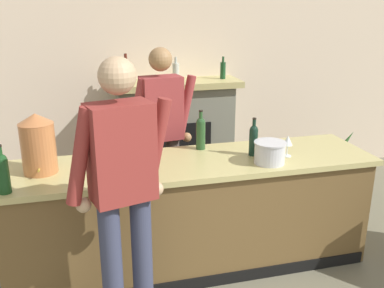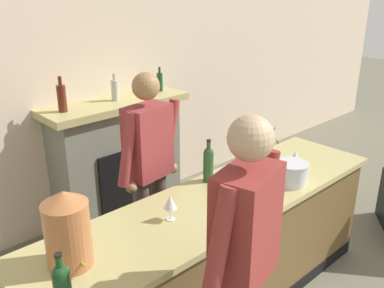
{
  "view_description": "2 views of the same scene",
  "coord_description": "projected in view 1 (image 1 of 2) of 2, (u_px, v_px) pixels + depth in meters",
  "views": [
    {
      "loc": [
        -0.58,
        -0.48,
        2.11
      ],
      "look_at": [
        0.32,
        3.05,
        0.91
      ],
      "focal_mm": 40.0,
      "sensor_mm": 36.0,
      "label": 1
    },
    {
      "loc": [
        -1.77,
        0.75,
        2.39
      ],
      "look_at": [
        0.43,
        3.11,
        1.14
      ],
      "focal_mm": 40.0,
      "sensor_mm": 36.0,
      "label": 2
    }
  ],
  "objects": [
    {
      "name": "wall_back_panel",
      "position": [
        134.0,
        71.0,
        4.93
      ],
      "size": [
        12.0,
        0.07,
        2.75
      ],
      "color": "beige",
      "rests_on": "ground_plane"
    },
    {
      "name": "wine_glass_front_right",
      "position": [
        288.0,
        141.0,
        3.42
      ],
      "size": [
        0.08,
        0.08,
        0.17
      ],
      "color": "silver",
      "rests_on": "bar_counter"
    },
    {
      "name": "bar_counter",
      "position": [
        192.0,
        214.0,
        3.51
      ],
      "size": [
        2.94,
        0.75,
        0.94
      ],
      "color": "brown",
      "rests_on": "ground_plane"
    },
    {
      "name": "person_bartender",
      "position": [
        162.0,
        134.0,
        3.94
      ],
      "size": [
        0.65,
        0.34,
        1.75
      ],
      "color": "#4A3F3C",
      "rests_on": "ground_plane"
    },
    {
      "name": "fireplace_stone",
      "position": [
        176.0,
        134.0,
        5.02
      ],
      "size": [
        1.48,
        0.52,
        1.6
      ],
      "color": "slate",
      "rests_on": "ground_plane"
    },
    {
      "name": "person_customer",
      "position": [
        123.0,
        196.0,
        2.52
      ],
      "size": [
        0.64,
        0.37,
        1.85
      ],
      "color": "#31354C",
      "rests_on": "ground_plane"
    },
    {
      "name": "ice_bucket_steel",
      "position": [
        270.0,
        152.0,
        3.29
      ],
      "size": [
        0.25,
        0.25,
        0.17
      ],
      "color": "silver",
      "rests_on": "bar_counter"
    },
    {
      "name": "wine_bottle_port_short",
      "position": [
        253.0,
        139.0,
        3.44
      ],
      "size": [
        0.07,
        0.07,
        0.31
      ],
      "color": "black",
      "rests_on": "bar_counter"
    },
    {
      "name": "wine_bottle_merlot_tall",
      "position": [
        2.0,
        172.0,
        2.75
      ],
      "size": [
        0.08,
        0.08,
        0.33
      ],
      "color": "#163E1B",
      "rests_on": "bar_counter"
    },
    {
      "name": "potted_plant_corner",
      "position": [
        345.0,
        164.0,
        5.06
      ],
      "size": [
        0.44,
        0.46,
        0.69
      ],
      "color": "#464D46",
      "rests_on": "ground_plane"
    },
    {
      "name": "wine_glass_back_row",
      "position": [
        136.0,
        149.0,
        3.24
      ],
      "size": [
        0.09,
        0.09,
        0.17
      ],
      "color": "silver",
      "rests_on": "bar_counter"
    },
    {
      "name": "copper_dispenser",
      "position": [
        38.0,
        143.0,
        3.06
      ],
      "size": [
        0.25,
        0.29,
        0.44
      ],
      "color": "#B16A3B",
      "rests_on": "bar_counter"
    },
    {
      "name": "wine_bottle_riesling_slim",
      "position": [
        201.0,
        132.0,
        3.59
      ],
      "size": [
        0.08,
        0.08,
        0.34
      ],
      "color": "#254A24",
      "rests_on": "bar_counter"
    }
  ]
}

